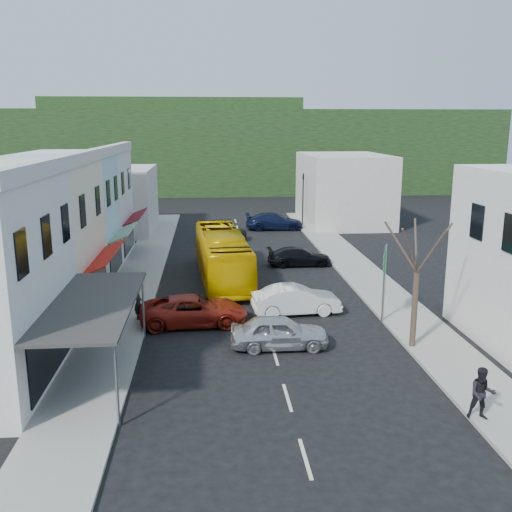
{
  "coord_description": "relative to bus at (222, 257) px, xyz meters",
  "views": [
    {
      "loc": [
        -2.8,
        -27.36,
        9.95
      ],
      "look_at": [
        0.0,
        6.0,
        2.2
      ],
      "focal_mm": 40.0,
      "sensor_mm": 36.0,
      "label": 1
    }
  ],
  "objects": [
    {
      "name": "hillside",
      "position": [
        0.52,
        56.34,
        5.18
      ],
      "size": [
        80.0,
        26.0,
        14.0
      ],
      "color": "black",
      "rests_on": "ground"
    },
    {
      "name": "car_black_near",
      "position": [
        5.63,
        3.43,
        -0.85
      ],
      "size": [
        4.55,
        1.96,
        1.4
      ],
      "primitive_type": "imported",
      "rotation": [
        0.0,
        0.0,
        1.6
      ],
      "color": "black",
      "rests_on": "ground"
    },
    {
      "name": "sidewalk_right",
      "position": [
        9.48,
        1.25,
        -1.48
      ],
      "size": [
        3.0,
        52.0,
        0.15
      ],
      "primitive_type": "cube",
      "color": "gray",
      "rests_on": "ground"
    },
    {
      "name": "distant_block_left",
      "position": [
        -10.02,
        18.25,
        1.45
      ],
      "size": [
        8.0,
        10.0,
        6.0
      ],
      "primitive_type": "cube",
      "color": "#B7B2A8",
      "rests_on": "ground"
    },
    {
      "name": "ground",
      "position": [
        1.98,
        -8.75,
        -1.55
      ],
      "size": [
        120.0,
        120.0,
        0.0
      ],
      "primitive_type": "plane",
      "color": "black",
      "rests_on": "ground"
    },
    {
      "name": "pedestrian_right",
      "position": [
        8.28,
        -19.12,
        -0.55
      ],
      "size": [
        0.78,
        0.59,
        1.7
      ],
      "primitive_type": "imported",
      "rotation": [
        0.0,
        0.0,
        -0.24
      ],
      "color": "black",
      "rests_on": "sidewalk_right"
    },
    {
      "name": "car_silver",
      "position": [
        2.27,
        -11.91,
        -0.85
      ],
      "size": [
        4.43,
        1.86,
        1.4
      ],
      "primitive_type": "imported",
      "rotation": [
        0.0,
        0.0,
        1.56
      ],
      "color": "silver",
      "rests_on": "ground"
    },
    {
      "name": "car_white",
      "position": [
        3.77,
        -7.21,
        -0.85
      ],
      "size": [
        4.52,
        2.11,
        1.4
      ],
      "primitive_type": "imported",
      "rotation": [
        0.0,
        0.0,
        1.64
      ],
      "color": "silver",
      "rests_on": "ground"
    },
    {
      "name": "sidewalk_left",
      "position": [
        -5.52,
        1.25,
        -1.48
      ],
      "size": [
        3.0,
        52.0,
        0.15
      ],
      "primitive_type": "cube",
      "color": "gray",
      "rests_on": "ground"
    },
    {
      "name": "car_navy_far",
      "position": [
        5.49,
        17.94,
        -0.85
      ],
      "size": [
        4.51,
        1.87,
        1.4
      ],
      "primitive_type": "imported",
      "rotation": [
        0.0,
        0.0,
        1.56
      ],
      "color": "black",
      "rests_on": "ground"
    },
    {
      "name": "street_tree",
      "position": [
        8.28,
        -12.51,
        2.02
      ],
      "size": [
        2.95,
        2.95,
        7.14
      ],
      "primitive_type": null,
      "rotation": [
        0.0,
        0.0,
        -0.16
      ],
      "color": "#36281F",
      "rests_on": "ground"
    },
    {
      "name": "bus",
      "position": [
        0.0,
        0.0,
        0.0
      ],
      "size": [
        3.38,
        11.76,
        3.1
      ],
      "primitive_type": "imported",
      "rotation": [
        0.0,
        0.0,
        0.08
      ],
      "color": "#DBA900",
      "rests_on": "ground"
    },
    {
      "name": "pedestrian_left",
      "position": [
        -4.52,
        -7.73,
        -0.55
      ],
      "size": [
        0.41,
        0.61,
        1.7
      ],
      "primitive_type": "imported",
      "rotation": [
        0.0,
        0.0,
        1.56
      ],
      "color": "black",
      "rests_on": "sidewalk_left"
    },
    {
      "name": "shopfront_row",
      "position": [
        -10.52,
        -3.75,
        2.45
      ],
      "size": [
        8.25,
        30.0,
        8.0
      ],
      "color": "beige",
      "rests_on": "ground"
    },
    {
      "name": "distant_block_right",
      "position": [
        12.98,
        21.25,
        1.95
      ],
      "size": [
        8.0,
        12.0,
        7.0
      ],
      "primitive_type": "cube",
      "color": "#B7B2A8",
      "rests_on": "ground"
    },
    {
      "name": "direction_sign",
      "position": [
        7.97,
        -8.98,
        0.48
      ],
      "size": [
        1.38,
        1.96,
        4.07
      ],
      "primitive_type": null,
      "rotation": [
        0.0,
        0.0,
        -0.35
      ],
      "color": "#0C592E",
      "rests_on": "ground"
    },
    {
      "name": "traffic_signal",
      "position": [
        8.58,
        19.9,
        1.07
      ],
      "size": [
        1.07,
        1.32,
        5.24
      ],
      "primitive_type": null,
      "rotation": [
        0.0,
        0.0,
        2.87
      ],
      "color": "black",
      "rests_on": "ground"
    },
    {
      "name": "car_red",
      "position": [
        -1.66,
        -8.43,
        -0.85
      ],
      "size": [
        4.7,
        2.15,
        1.4
      ],
      "primitive_type": "imported",
      "rotation": [
        0.0,
        0.0,
        1.63
      ],
      "color": "maroon",
      "rests_on": "ground"
    },
    {
      "name": "car_black_far",
      "position": [
        0.39,
        13.16,
        -0.85
      ],
      "size": [
        4.55,
        2.2,
        1.4
      ],
      "primitive_type": "imported",
      "rotation": [
        0.0,
        0.0,
        1.48
      ],
      "color": "black",
      "rests_on": "ground"
    }
  ]
}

